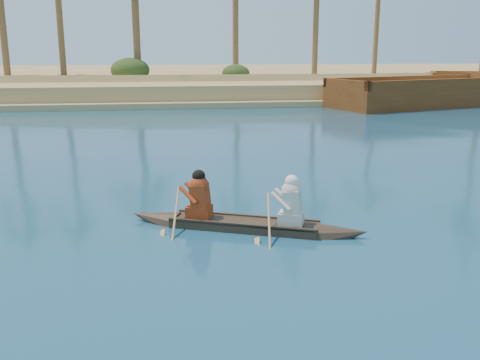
{
  "coord_description": "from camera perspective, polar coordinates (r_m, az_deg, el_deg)",
  "views": [
    {
      "loc": [
        -9.39,
        -10.18,
        3.45
      ],
      "look_at": [
        -7.72,
        1.38,
        0.61
      ],
      "focal_mm": 40.0,
      "sensor_mm": 36.0,
      "label": 1
    }
  ],
  "objects": [
    {
      "name": "shrub_cluster",
      "position": [
        42.78,
        4.57,
        10.63
      ],
      "size": [
        100.0,
        6.0,
        2.4
      ],
      "primitive_type": null,
      "color": "#223B15",
      "rests_on": "ground"
    },
    {
      "name": "barge_mid",
      "position": [
        36.23,
        19.03,
        8.65
      ],
      "size": [
        13.26,
        7.91,
        2.1
      ],
      "rotation": [
        0.0,
        0.0,
        0.32
      ],
      "color": "brown",
      "rests_on": "ground"
    },
    {
      "name": "sandy_embankment",
      "position": [
        57.9,
        1.16,
        10.79
      ],
      "size": [
        150.0,
        51.0,
        1.5
      ],
      "color": "tan",
      "rests_on": "ground"
    },
    {
      "name": "canoe",
      "position": [
        10.57,
        0.45,
        -3.93
      ],
      "size": [
        4.68,
        2.42,
        1.32
      ],
      "rotation": [
        0.0,
        0.0,
        -0.39
      ],
      "color": "#392A1F",
      "rests_on": "ground"
    }
  ]
}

